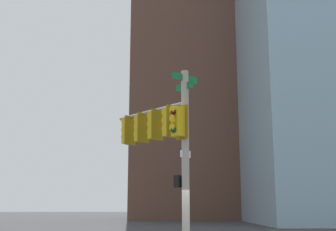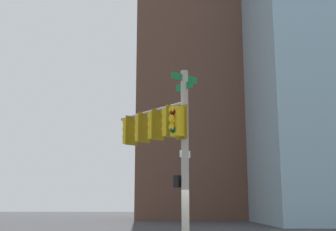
% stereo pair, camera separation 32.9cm
% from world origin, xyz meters
% --- Properties ---
extents(signal_pole_assembly, '(2.99, 3.51, 6.60)m').
position_xyz_m(signal_pole_assembly, '(0.82, -0.83, 4.37)').
color(signal_pole_assembly, '#9E998C').
rests_on(signal_pole_assembly, ground_plane).
extents(building_brick_nearside, '(21.73, 19.65, 35.07)m').
position_xyz_m(building_brick_nearside, '(-20.15, -41.74, 17.54)').
color(building_brick_nearside, brown).
rests_on(building_brick_nearside, ground_plane).
extents(building_brick_midblock, '(23.00, 15.16, 47.27)m').
position_xyz_m(building_brick_midblock, '(-6.41, -47.56, 23.64)').
color(building_brick_midblock, brown).
rests_on(building_brick_midblock, ground_plane).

